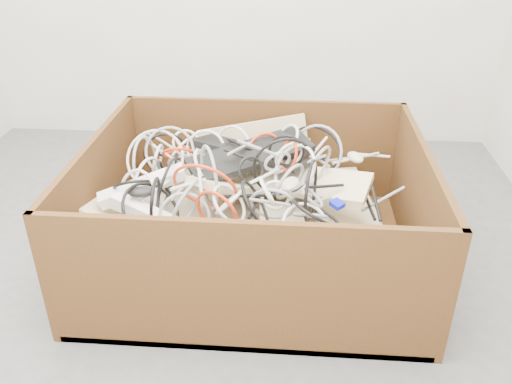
# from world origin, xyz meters

# --- Properties ---
(ground) EXTENTS (3.00, 3.00, 0.00)m
(ground) POSITION_xyz_m (0.00, 0.00, 0.00)
(ground) COLOR #4C4C4E
(ground) RESTS_ON ground
(cardboard_box) EXTENTS (1.29, 1.08, 0.52)m
(cardboard_box) POSITION_xyz_m (0.18, 0.20, 0.13)
(cardboard_box) COLOR #371F0D
(cardboard_box) RESTS_ON ground
(keyboard_pile) EXTENTS (1.23, 1.00, 0.37)m
(keyboard_pile) POSITION_xyz_m (0.21, 0.23, 0.29)
(keyboard_pile) COLOR beige
(keyboard_pile) RESTS_ON cardboard_box
(mice_scatter) EXTENTS (0.90, 0.58, 0.20)m
(mice_scatter) POSITION_xyz_m (0.14, 0.18, 0.35)
(mice_scatter) COLOR beige
(mice_scatter) RESTS_ON keyboard_pile
(power_strip_left) EXTENTS (0.34, 0.18, 0.14)m
(power_strip_left) POSITION_xyz_m (-0.22, 0.10, 0.37)
(power_strip_left) COLOR white
(power_strip_left) RESTS_ON keyboard_pile
(power_strip_right) EXTENTS (0.31, 0.17, 0.10)m
(power_strip_right) POSITION_xyz_m (-0.16, -0.05, 0.34)
(power_strip_right) COLOR white
(power_strip_right) RESTS_ON keyboard_pile
(vga_plug) EXTENTS (0.06, 0.06, 0.03)m
(vga_plug) POSITION_xyz_m (0.51, 0.06, 0.35)
(vga_plug) COLOR #0C16C0
(vga_plug) RESTS_ON keyboard_pile
(cable_tangle) EXTENTS (1.17, 0.90, 0.42)m
(cable_tangle) POSITION_xyz_m (0.08, 0.20, 0.39)
(cable_tangle) COLOR black
(cable_tangle) RESTS_ON keyboard_pile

